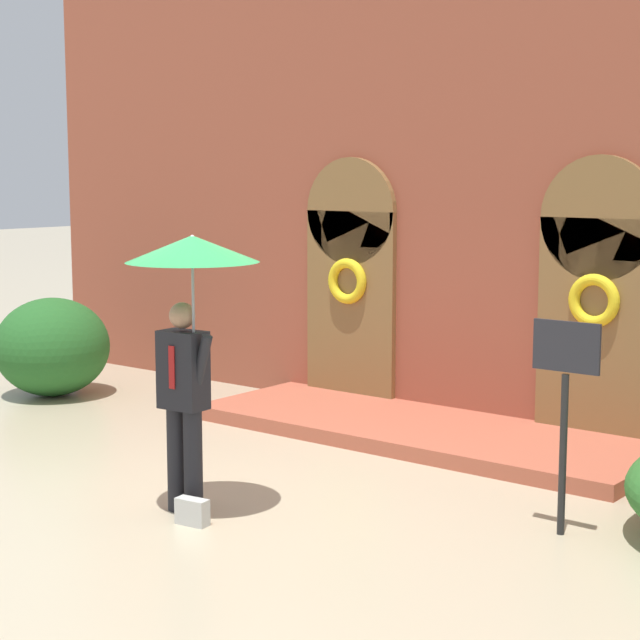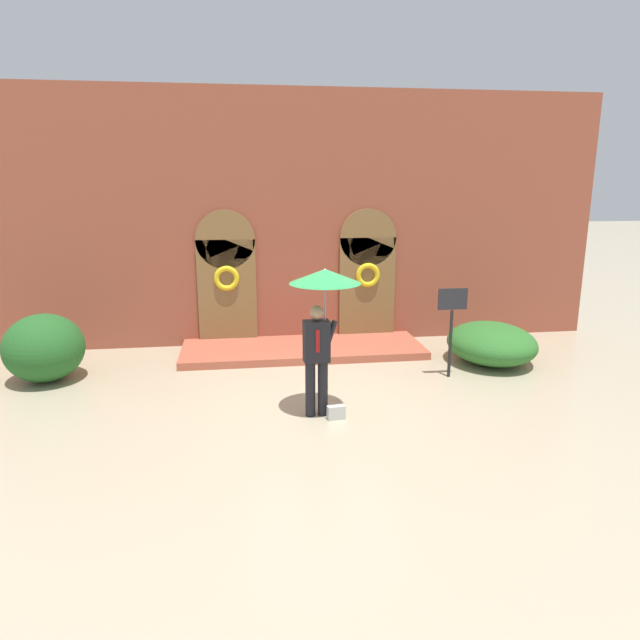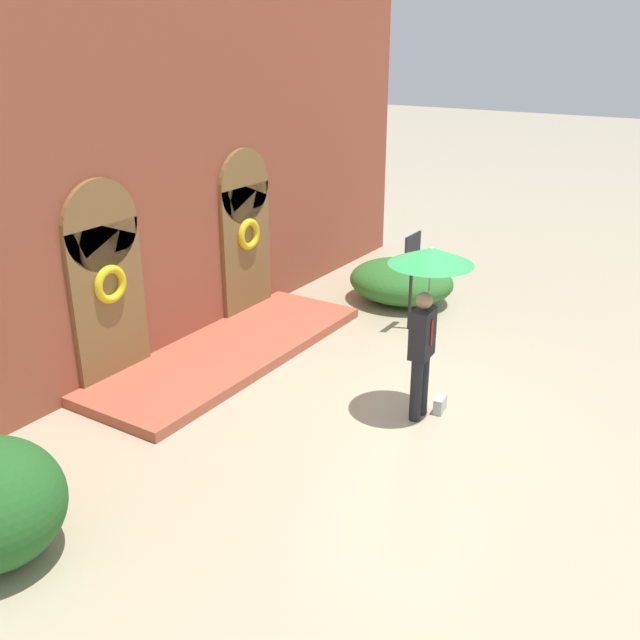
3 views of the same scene
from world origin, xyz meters
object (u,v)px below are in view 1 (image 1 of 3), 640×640
(person_with_umbrella, at_px, (190,290))
(sign_post, at_px, (565,391))
(handbag, at_px, (192,512))
(shrub_left, at_px, (52,347))

(person_with_umbrella, relative_size, sign_post, 1.37)
(handbag, distance_m, shrub_left, 5.70)
(sign_post, bearing_deg, handbag, -145.93)
(shrub_left, bearing_deg, handbag, -26.44)
(person_with_umbrella, xyz_separation_m, sign_post, (2.65, 1.47, -0.75))
(handbag, height_order, sign_post, sign_post)
(shrub_left, bearing_deg, person_with_umbrella, -25.42)
(person_with_umbrella, height_order, shrub_left, person_with_umbrella)
(sign_post, xyz_separation_m, shrub_left, (-7.55, 0.86, -0.53))
(handbag, bearing_deg, sign_post, 26.45)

